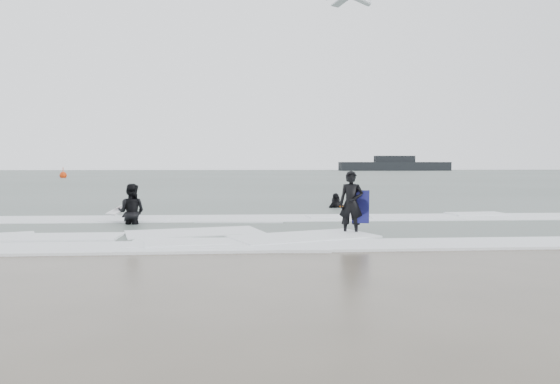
{
  "coord_description": "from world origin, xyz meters",
  "views": [
    {
      "loc": [
        -1.19,
        -14.23,
        2.11
      ],
      "look_at": [
        0.0,
        5.0,
        1.1
      ],
      "focal_mm": 35.0,
      "sensor_mm": 36.0,
      "label": 1
    }
  ],
  "objects": [
    {
      "name": "surf_foam",
      "position": [
        0.0,
        3.7,
        0.04
      ],
      "size": [
        30.03,
        9.06,
        0.09
      ],
      "color": "white",
      "rests_on": "ground"
    },
    {
      "name": "surfer_wading",
      "position": [
        -5.1,
        4.51,
        0.0
      ],
      "size": [
        1.07,
        0.89,
        1.98
      ],
      "primitive_type": "imported",
      "rotation": [
        0.0,
        0.0,
        2.98
      ],
      "color": "black",
      "rests_on": "ground"
    },
    {
      "name": "surfer_breaker",
      "position": [
        -5.52,
        6.42,
        0.0
      ],
      "size": [
        1.22,
        1.18,
        1.67
      ],
      "primitive_type": "imported",
      "rotation": [
        0.0,
        0.0,
        0.72
      ],
      "color": "black",
      "rests_on": "ground"
    },
    {
      "name": "surfer_centre",
      "position": [
        1.86,
        1.47,
        0.0
      ],
      "size": [
        0.81,
        0.67,
        1.92
      ],
      "primitive_type": "imported",
      "rotation": [
        0.0,
        0.0,
        -0.34
      ],
      "color": "black",
      "rests_on": "ground"
    },
    {
      "name": "surfer_right_near",
      "position": [
        2.99,
        10.89,
        0.0
      ],
      "size": [
        1.19,
        0.93,
        1.88
      ],
      "primitive_type": "imported",
      "rotation": [
        0.0,
        0.0,
        -2.65
      ],
      "color": "black",
      "rests_on": "ground"
    },
    {
      "name": "ground",
      "position": [
        0.0,
        0.0,
        0.0
      ],
      "size": [
        320.0,
        320.0,
        0.0
      ],
      "primitive_type": "plane",
      "color": "brown",
      "rests_on": "ground"
    },
    {
      "name": "buoy",
      "position": [
        -27.45,
        65.81,
        0.42
      ],
      "size": [
        1.0,
        1.0,
        1.65
      ],
      "color": "red",
      "rests_on": "ground"
    },
    {
      "name": "vessel_horizon",
      "position": [
        41.2,
        139.77,
        1.58
      ],
      "size": [
        31.44,
        5.62,
        4.27
      ],
      "color": "black",
      "rests_on": "ground"
    },
    {
      "name": "bodyboards",
      "position": [
        0.02,
        5.7,
        0.5
      ],
      "size": [
        9.99,
        10.0,
        1.25
      ],
      "color": "#10104B",
      "rests_on": "ground"
    },
    {
      "name": "sea",
      "position": [
        0.0,
        80.0,
        0.06
      ],
      "size": [
        320.0,
        320.0,
        0.0
      ],
      "primitive_type": "plane",
      "color": "#47544C",
      "rests_on": "ground"
    },
    {
      "name": "surfer_right_far",
      "position": [
        3.34,
        13.03,
        0.0
      ],
      "size": [
        0.92,
        0.92,
        1.62
      ],
      "primitive_type": "imported",
      "rotation": [
        0.0,
        0.0,
        -2.35
      ],
      "color": "black",
      "rests_on": "ground"
    }
  ]
}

